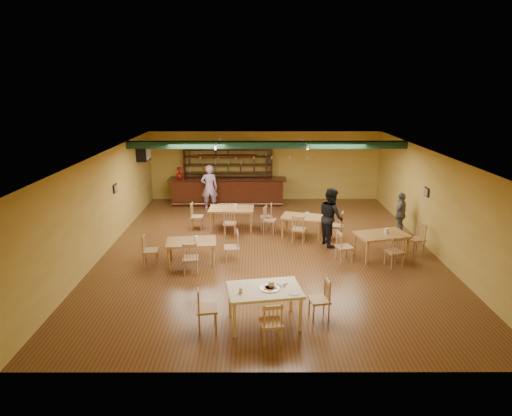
{
  "coord_description": "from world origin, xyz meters",
  "views": [
    {
      "loc": [
        -0.41,
        -12.56,
        4.98
      ],
      "look_at": [
        -0.39,
        0.6,
        1.15
      ],
      "focal_mm": 30.11,
      "sensor_mm": 36.0,
      "label": 1
    }
  ],
  "objects_px": {
    "dining_table_b": "(302,226)",
    "patron_bar": "(209,188)",
    "patron_right_a": "(331,217)",
    "bar_counter": "(228,191)",
    "dining_table_d": "(381,246)",
    "dining_table_c": "(192,252)",
    "near_table": "(264,306)",
    "dining_table_a": "(232,219)"
  },
  "relations": [
    {
      "from": "dining_table_d",
      "to": "patron_right_a",
      "type": "relative_size",
      "value": 0.8
    },
    {
      "from": "dining_table_d",
      "to": "near_table",
      "type": "distance_m",
      "value": 5.07
    },
    {
      "from": "dining_table_b",
      "to": "patron_right_a",
      "type": "bearing_deg",
      "value": -28.87
    },
    {
      "from": "dining_table_a",
      "to": "patron_bar",
      "type": "xyz_separation_m",
      "value": [
        -1.02,
        2.46,
        0.54
      ]
    },
    {
      "from": "near_table",
      "to": "patron_right_a",
      "type": "bearing_deg",
      "value": 55.92
    },
    {
      "from": "dining_table_c",
      "to": "patron_right_a",
      "type": "relative_size",
      "value": 0.75
    },
    {
      "from": "dining_table_b",
      "to": "patron_right_a",
      "type": "distance_m",
      "value": 1.27
    },
    {
      "from": "bar_counter",
      "to": "patron_right_a",
      "type": "relative_size",
      "value": 2.67
    },
    {
      "from": "dining_table_a",
      "to": "near_table",
      "type": "distance_m",
      "value": 6.31
    },
    {
      "from": "dining_table_c",
      "to": "patron_bar",
      "type": "relative_size",
      "value": 0.75
    },
    {
      "from": "bar_counter",
      "to": "patron_right_a",
      "type": "bearing_deg",
      "value": -53.17
    },
    {
      "from": "near_table",
      "to": "patron_bar",
      "type": "relative_size",
      "value": 0.83
    },
    {
      "from": "near_table",
      "to": "patron_bar",
      "type": "xyz_separation_m",
      "value": [
        -2.05,
        8.68,
        0.52
      ]
    },
    {
      "from": "dining_table_b",
      "to": "patron_bar",
      "type": "xyz_separation_m",
      "value": [
        -3.45,
        3.14,
        0.59
      ]
    },
    {
      "from": "bar_counter",
      "to": "dining_table_d",
      "type": "distance_m",
      "value": 7.63
    },
    {
      "from": "dining_table_d",
      "to": "patron_bar",
      "type": "xyz_separation_m",
      "value": [
        -5.57,
        5.04,
        0.56
      ]
    },
    {
      "from": "dining_table_a",
      "to": "dining_table_c",
      "type": "xyz_separation_m",
      "value": [
        -0.98,
        -3.05,
        -0.04
      ]
    },
    {
      "from": "bar_counter",
      "to": "dining_table_d",
      "type": "bearing_deg",
      "value": -50.17
    },
    {
      "from": "bar_counter",
      "to": "dining_table_a",
      "type": "distance_m",
      "value": 3.3
    },
    {
      "from": "bar_counter",
      "to": "dining_table_a",
      "type": "xyz_separation_m",
      "value": [
        0.34,
        -3.28,
        -0.18
      ]
    },
    {
      "from": "bar_counter",
      "to": "dining_table_b",
      "type": "distance_m",
      "value": 4.84
    },
    {
      "from": "bar_counter",
      "to": "dining_table_b",
      "type": "height_order",
      "value": "bar_counter"
    },
    {
      "from": "dining_table_a",
      "to": "dining_table_d",
      "type": "relative_size",
      "value": 1.05
    },
    {
      "from": "bar_counter",
      "to": "patron_right_a",
      "type": "xyz_separation_m",
      "value": [
        3.57,
        -4.76,
        0.36
      ]
    },
    {
      "from": "dining_table_d",
      "to": "patron_bar",
      "type": "relative_size",
      "value": 0.8
    },
    {
      "from": "dining_table_a",
      "to": "patron_bar",
      "type": "relative_size",
      "value": 0.84
    },
    {
      "from": "dining_table_d",
      "to": "patron_right_a",
      "type": "height_order",
      "value": "patron_right_a"
    },
    {
      "from": "patron_bar",
      "to": "patron_right_a",
      "type": "distance_m",
      "value": 5.79
    },
    {
      "from": "dining_table_c",
      "to": "near_table",
      "type": "xyz_separation_m",
      "value": [
        2.01,
        -3.18,
        0.06
      ]
    },
    {
      "from": "dining_table_a",
      "to": "dining_table_b",
      "type": "distance_m",
      "value": 2.52
    },
    {
      "from": "bar_counter",
      "to": "near_table",
      "type": "height_order",
      "value": "bar_counter"
    },
    {
      "from": "bar_counter",
      "to": "patron_bar",
      "type": "height_order",
      "value": "patron_bar"
    },
    {
      "from": "dining_table_c",
      "to": "near_table",
      "type": "distance_m",
      "value": 3.76
    },
    {
      "from": "near_table",
      "to": "dining_table_d",
      "type": "bearing_deg",
      "value": 36.8
    },
    {
      "from": "dining_table_a",
      "to": "dining_table_b",
      "type": "bearing_deg",
      "value": -14.11
    },
    {
      "from": "bar_counter",
      "to": "patron_bar",
      "type": "distance_m",
      "value": 1.13
    },
    {
      "from": "near_table",
      "to": "dining_table_b",
      "type": "bearing_deg",
      "value": 66.62
    },
    {
      "from": "dining_table_b",
      "to": "patron_bar",
      "type": "bearing_deg",
      "value": 153.84
    },
    {
      "from": "dining_table_b",
      "to": "dining_table_d",
      "type": "relative_size",
      "value": 0.93
    },
    {
      "from": "dining_table_a",
      "to": "dining_table_d",
      "type": "height_order",
      "value": "dining_table_a"
    },
    {
      "from": "dining_table_d",
      "to": "patron_right_a",
      "type": "distance_m",
      "value": 1.81
    },
    {
      "from": "bar_counter",
      "to": "dining_table_c",
      "type": "relative_size",
      "value": 3.55
    }
  ]
}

